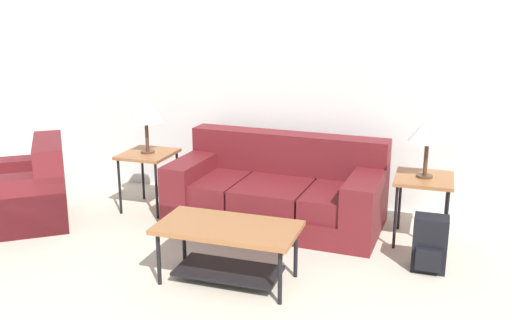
{
  "coord_description": "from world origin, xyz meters",
  "views": [
    {
      "loc": [
        1.39,
        -1.06,
        2.06
      ],
      "look_at": [
        -0.05,
        3.3,
        0.8
      ],
      "focal_mm": 40.0,
      "sensor_mm": 36.0,
      "label": 1
    }
  ],
  "objects_px": {
    "side_table_right": "(424,184)",
    "couch": "(277,193)",
    "side_table_left": "(148,158)",
    "table_lamp_left": "(146,112)",
    "armchair": "(15,195)",
    "table_lamp_right": "(428,130)",
    "coffee_table": "(228,240)",
    "backpack": "(430,244)"
  },
  "relations": [
    {
      "from": "side_table_right",
      "to": "armchair",
      "type": "bearing_deg",
      "value": -168.37
    },
    {
      "from": "side_table_left",
      "to": "table_lamp_left",
      "type": "relative_size",
      "value": 1.11
    },
    {
      "from": "backpack",
      "to": "coffee_table",
      "type": "bearing_deg",
      "value": -155.25
    },
    {
      "from": "side_table_left",
      "to": "table_lamp_right",
      "type": "xyz_separation_m",
      "value": [
        2.71,
        -0.0,
        0.48
      ]
    },
    {
      "from": "side_table_right",
      "to": "couch",
      "type": "bearing_deg",
      "value": 177.11
    },
    {
      "from": "couch",
      "to": "table_lamp_left",
      "type": "distance_m",
      "value": 1.54
    },
    {
      "from": "armchair",
      "to": "side_table_left",
      "type": "height_order",
      "value": "armchair"
    },
    {
      "from": "side_table_left",
      "to": "side_table_right",
      "type": "relative_size",
      "value": 1.0
    },
    {
      "from": "table_lamp_right",
      "to": "side_table_right",
      "type": "bearing_deg",
      "value": 75.96
    },
    {
      "from": "table_lamp_right",
      "to": "backpack",
      "type": "relative_size",
      "value": 1.19
    },
    {
      "from": "armchair",
      "to": "side_table_right",
      "type": "xyz_separation_m",
      "value": [
        3.74,
        0.77,
        0.26
      ]
    },
    {
      "from": "couch",
      "to": "armchair",
      "type": "xyz_separation_m",
      "value": [
        -2.39,
        -0.84,
        -0.01
      ]
    },
    {
      "from": "couch",
      "to": "side_table_left",
      "type": "bearing_deg",
      "value": -177.12
    },
    {
      "from": "side_table_right",
      "to": "table_lamp_left",
      "type": "bearing_deg",
      "value": -180.0
    },
    {
      "from": "table_lamp_right",
      "to": "backpack",
      "type": "distance_m",
      "value": 0.99
    },
    {
      "from": "side_table_left",
      "to": "backpack",
      "type": "bearing_deg",
      "value": -11.68
    },
    {
      "from": "armchair",
      "to": "side_table_left",
      "type": "relative_size",
      "value": 2.29
    },
    {
      "from": "couch",
      "to": "side_table_left",
      "type": "relative_size",
      "value": 3.41
    },
    {
      "from": "couch",
      "to": "side_table_right",
      "type": "xyz_separation_m",
      "value": [
        1.35,
        -0.07,
        0.25
      ]
    },
    {
      "from": "side_table_right",
      "to": "table_lamp_left",
      "type": "xyz_separation_m",
      "value": [
        -2.71,
        -0.0,
        0.48
      ]
    },
    {
      "from": "couch",
      "to": "backpack",
      "type": "height_order",
      "value": "couch"
    },
    {
      "from": "couch",
      "to": "armchair",
      "type": "relative_size",
      "value": 1.49
    },
    {
      "from": "armchair",
      "to": "table_lamp_left",
      "type": "relative_size",
      "value": 2.55
    },
    {
      "from": "side_table_left",
      "to": "backpack",
      "type": "relative_size",
      "value": 1.33
    },
    {
      "from": "side_table_left",
      "to": "couch",
      "type": "bearing_deg",
      "value": 2.88
    },
    {
      "from": "coffee_table",
      "to": "table_lamp_right",
      "type": "bearing_deg",
      "value": 42.58
    },
    {
      "from": "side_table_right",
      "to": "table_lamp_right",
      "type": "xyz_separation_m",
      "value": [
        -0.0,
        -0.0,
        0.48
      ]
    },
    {
      "from": "coffee_table",
      "to": "table_lamp_right",
      "type": "xyz_separation_m",
      "value": [
        1.36,
        1.25,
        0.69
      ]
    },
    {
      "from": "armchair",
      "to": "side_table_right",
      "type": "bearing_deg",
      "value": 11.63
    },
    {
      "from": "table_lamp_left",
      "to": "table_lamp_right",
      "type": "xyz_separation_m",
      "value": [
        2.71,
        0.0,
        0.0
      ]
    },
    {
      "from": "armchair",
      "to": "table_lamp_left",
      "type": "xyz_separation_m",
      "value": [
        1.03,
        0.77,
        0.74
      ]
    },
    {
      "from": "coffee_table",
      "to": "side_table_left",
      "type": "distance_m",
      "value": 1.85
    },
    {
      "from": "table_lamp_left",
      "to": "backpack",
      "type": "relative_size",
      "value": 1.19
    },
    {
      "from": "couch",
      "to": "table_lamp_left",
      "type": "xyz_separation_m",
      "value": [
        -1.36,
        -0.07,
        0.73
      ]
    },
    {
      "from": "coffee_table",
      "to": "table_lamp_left",
      "type": "height_order",
      "value": "table_lamp_left"
    },
    {
      "from": "side_table_right",
      "to": "table_lamp_right",
      "type": "height_order",
      "value": "table_lamp_right"
    },
    {
      "from": "table_lamp_right",
      "to": "side_table_left",
      "type": "bearing_deg",
      "value": 180.0
    },
    {
      "from": "couch",
      "to": "side_table_right",
      "type": "height_order",
      "value": "couch"
    },
    {
      "from": "couch",
      "to": "table_lamp_right",
      "type": "bearing_deg",
      "value": -2.89
    },
    {
      "from": "side_table_right",
      "to": "side_table_left",
      "type": "bearing_deg",
      "value": 180.0
    },
    {
      "from": "coffee_table",
      "to": "table_lamp_left",
      "type": "relative_size",
      "value": 1.98
    },
    {
      "from": "armchair",
      "to": "side_table_right",
      "type": "distance_m",
      "value": 3.83
    }
  ]
}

